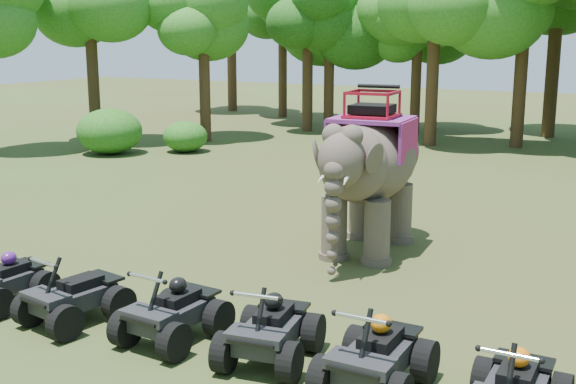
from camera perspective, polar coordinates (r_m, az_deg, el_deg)
name	(u,v)px	position (r m, az deg, el deg)	size (l,w,h in m)	color
ground	(256,305)	(13.42, -2.53, -8.91)	(110.00, 110.00, 0.00)	#47381E
elephant	(370,170)	(16.38, 6.46, 1.72)	(1.96, 4.45, 3.74)	#4C3F37
atv_0	(3,273)	(14.20, -21.58, -6.00)	(1.19, 1.63, 1.21)	black
atv_1	(74,288)	(12.94, -16.58, -7.27)	(1.24, 1.70, 1.26)	black
atv_2	(172,304)	(11.86, -9.13, -8.69)	(1.25, 1.72, 1.27)	black
atv_3	(270,321)	(11.02, -1.41, -10.17)	(1.26, 1.73, 1.28)	black
atv_4	(376,346)	(10.22, 7.00, -12.01)	(1.30, 1.79, 1.32)	black
atv_5	(515,381)	(9.71, 17.51, -14.09)	(1.24, 1.70, 1.26)	black
tree_0	(523,48)	(33.24, 18.04, 10.78)	(6.06, 6.06, 8.65)	#195114
tree_22	(92,63)	(34.17, -15.21, 9.80)	(5.07, 5.07, 7.25)	#195114
tree_23	(204,65)	(33.89, -6.64, 9.91)	(4.90, 4.90, 7.00)	#195114
tree_24	(307,58)	(37.25, 1.54, 10.53)	(5.20, 5.20, 7.43)	#195114
tree_25	(416,67)	(36.40, 10.12, 9.67)	(4.64, 4.64, 6.63)	#195114
tree_26	(329,59)	(37.42, 3.28, 10.44)	(5.14, 5.14, 7.34)	#195114
tree_28	(433,53)	(32.86, 11.42, 10.70)	(5.71, 5.71, 8.16)	#195114
tree_30	(283,57)	(43.82, -0.43, 10.64)	(5.04, 5.04, 7.20)	#195114
tree_31	(308,51)	(40.05, 1.59, 11.11)	(5.65, 5.65, 8.08)	#195114
tree_33	(434,56)	(39.34, 11.50, 10.48)	(5.30, 5.30, 7.57)	#195114
tree_36	(556,22)	(37.20, 20.44, 12.50)	(7.68, 7.68, 10.97)	#195114
tree_37	(231,34)	(47.61, -4.50, 12.37)	(6.94, 6.94, 9.92)	#195114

